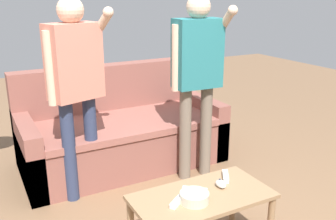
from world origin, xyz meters
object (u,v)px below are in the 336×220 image
Objects in this scene: game_remote_nunchuk at (221,184)px; coffee_table at (202,204)px; game_remote_wand_far at (195,190)px; game_remote_wand_near at (226,176)px; couch at (120,132)px; player_right at (197,67)px; player_left at (76,77)px; game_remote_wand_spare at (178,201)px; snack_bowl at (194,197)px.

coffee_table is at bearing -171.51° from game_remote_nunchuk.
game_remote_nunchuk is at bearing -7.45° from game_remote_wand_far.
game_remote_nunchuk is 0.13m from game_remote_wand_near.
coffee_table is 0.09m from game_remote_wand_far.
couch is 1.06m from player_right.
couch reaches higher than coffee_table.
game_remote_wand_far is (-0.28, -0.06, -0.00)m from game_remote_wand_near.
coffee_table is 0.55× the size of player_left.
player_right is at bearing -8.30° from player_left.
couch is at bearing 87.98° from coffee_table.
game_remote_wand_far is (-0.56, -0.88, -0.58)m from player_right.
game_remote_nunchuk is 0.34m from game_remote_wand_spare.
game_remote_nunchuk is at bearing -59.49° from player_left.
game_remote_nunchuk is at bearing 15.77° from snack_bowl.
game_remote_wand_spare is (-0.34, -0.03, -0.01)m from game_remote_nunchuk.
player_left is at bearing 108.56° from snack_bowl.
game_remote_wand_near is at bearing 22.72° from coffee_table.
snack_bowl is at bearing -20.30° from game_remote_wand_spare.
snack_bowl is at bearing -164.23° from game_remote_nunchuk.
couch is 12.99× the size of game_remote_wand_near.
coffee_table is 0.19m from game_remote_wand_spare.
snack_bowl is at bearing -95.03° from couch.
player_right is 11.35× the size of game_remote_wand_far.
game_remote_wand_near reaches higher than coffee_table.
coffee_table is at bearing -157.28° from game_remote_wand_near.
snack_bowl is 1.29m from player_right.
snack_bowl is 1.18× the size of game_remote_wand_spare.
game_remote_nunchuk is 0.18m from game_remote_wand_far.
player_right is 10.68× the size of game_remote_wand_spare.
couch is 1.19× the size of player_left.
game_remote_wand_far is 0.16m from game_remote_wand_spare.
game_remote_wand_near and game_remote_wand_far have the same top height.
player_right is at bearing -52.06° from couch.
coffee_table is 0.18m from game_remote_nunchuk.
couch is 1.46m from game_remote_wand_near.
game_remote_nunchuk is 0.61× the size of game_remote_wand_near.
game_remote_nunchuk is at bearing 8.49° from coffee_table.
player_right is at bearing 59.93° from coffee_table.
couch reaches higher than game_remote_nunchuk.
game_remote_nunchuk is at bearing -139.93° from game_remote_wand_near.
game_remote_wand_far is 0.94× the size of game_remote_wand_spare.
game_remote_wand_near is at bearing -81.95° from couch.
game_remote_nunchuk is (0.24, 0.07, -0.01)m from snack_bowl.
player_right is at bearing 52.70° from game_remote_wand_spare.
player_right is (0.54, 0.93, 0.65)m from coffee_table.
coffee_table is (-0.05, -1.55, 0.05)m from couch.
couch is 1.61m from snack_bowl.
game_remote_wand_near and game_remote_wand_spare have the same top height.
game_remote_wand_spare is (-0.44, -0.12, -0.00)m from game_remote_wand_near.
game_remote_wand_far is (-0.02, 0.05, 0.08)m from coffee_table.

